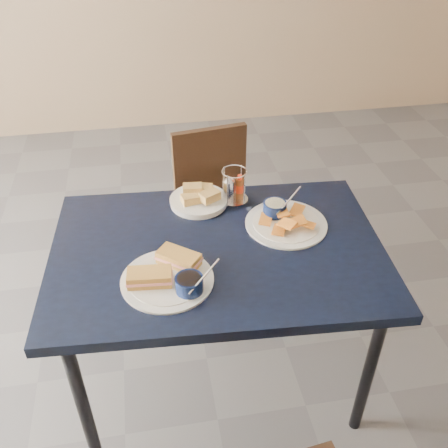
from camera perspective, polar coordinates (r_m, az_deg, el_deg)
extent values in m
plane|color=#535459|center=(2.37, -2.00, -15.11)|extent=(6.00, 6.00, 0.00)
cube|color=black|center=(1.77, -0.74, -3.21)|extent=(1.22, 0.85, 0.04)
cylinder|color=black|center=(1.85, -15.60, -20.07)|extent=(0.04, 0.04, 0.71)
cylinder|color=black|center=(1.96, 16.27, -15.70)|extent=(0.04, 0.04, 0.71)
cylinder|color=black|center=(2.25, -14.86, -6.83)|extent=(0.04, 0.04, 0.71)
cylinder|color=black|center=(2.35, 10.37, -4.01)|extent=(0.04, 0.04, 0.71)
cube|color=black|center=(2.52, -0.45, 0.81)|extent=(0.43, 0.41, 0.04)
cylinder|color=black|center=(2.52, -3.32, -5.16)|extent=(0.03, 0.03, 0.37)
cylinder|color=black|center=(2.56, 3.49, -4.38)|extent=(0.03, 0.03, 0.37)
cylinder|color=black|center=(2.74, -4.08, -1.20)|extent=(0.03, 0.03, 0.37)
cylinder|color=black|center=(2.78, 2.19, -0.54)|extent=(0.03, 0.03, 0.37)
cube|color=black|center=(2.54, -1.09, 6.88)|extent=(0.38, 0.09, 0.40)
cylinder|color=white|center=(1.63, -6.50, -6.35)|extent=(0.30, 0.30, 0.01)
cylinder|color=white|center=(1.63, -6.51, -6.21)|extent=(0.25, 0.25, 0.00)
cube|color=gold|center=(1.61, -8.50, -6.03)|extent=(0.15, 0.08, 0.04)
cube|color=pink|center=(1.61, -8.49, -6.15)|extent=(0.15, 0.09, 0.01)
cube|color=gold|center=(1.66, -5.21, -3.94)|extent=(0.15, 0.14, 0.04)
cube|color=pink|center=(1.67, -5.20, -4.05)|extent=(0.16, 0.15, 0.01)
cylinder|color=#0A1437|center=(1.57, -4.00, -6.85)|extent=(0.09, 0.09, 0.05)
cylinder|color=black|center=(1.56, -4.03, -6.42)|extent=(0.08, 0.08, 0.01)
cylinder|color=silver|center=(1.53, -2.30, -6.00)|extent=(0.11, 0.07, 0.08)
cylinder|color=white|center=(1.87, 7.11, 0.04)|extent=(0.30, 0.30, 0.01)
cylinder|color=white|center=(1.87, 7.12, 0.18)|extent=(0.25, 0.25, 0.00)
cube|color=orange|center=(1.86, 4.79, 0.42)|extent=(0.07, 0.08, 0.02)
cube|color=orange|center=(1.81, 6.31, -0.69)|extent=(0.07, 0.08, 0.01)
cube|color=orange|center=(1.91, 8.32, 1.37)|extent=(0.07, 0.08, 0.02)
cube|color=orange|center=(1.84, 9.38, -0.13)|extent=(0.08, 0.07, 0.02)
cube|color=orange|center=(1.83, 8.33, 0.00)|extent=(0.07, 0.05, 0.03)
cube|color=orange|center=(1.81, 7.19, -0.23)|extent=(0.07, 0.08, 0.03)
cube|color=orange|center=(1.86, 6.65, 1.28)|extent=(0.05, 0.07, 0.01)
cylinder|color=#0A1437|center=(1.89, 5.82, 1.80)|extent=(0.09, 0.09, 0.05)
cylinder|color=#BEB590|center=(1.88, 5.85, 2.19)|extent=(0.08, 0.08, 0.01)
cylinder|color=silver|center=(1.86, 7.39, 2.66)|extent=(0.11, 0.07, 0.08)
cylinder|color=white|center=(1.97, -2.91, 2.57)|extent=(0.22, 0.22, 0.02)
cylinder|color=white|center=(1.97, -2.92, 2.83)|extent=(0.18, 0.18, 0.00)
cube|color=tan|center=(1.94, -3.74, 2.88)|extent=(0.08, 0.06, 0.03)
cube|color=tan|center=(1.98, -2.48, 3.96)|extent=(0.09, 0.07, 0.03)
cube|color=tan|center=(1.93, -1.65, 3.22)|extent=(0.09, 0.08, 0.03)
cube|color=tan|center=(1.96, -3.61, 3.99)|extent=(0.08, 0.06, 0.03)
cylinder|color=silver|center=(1.99, 1.16, 2.87)|extent=(0.11, 0.11, 0.01)
cylinder|color=silver|center=(1.99, 1.97, 5.12)|extent=(0.01, 0.01, 0.13)
cylinder|color=silver|center=(1.98, 0.03, 4.95)|extent=(0.01, 0.01, 0.13)
cylinder|color=silver|center=(1.92, 0.38, 3.90)|extent=(0.01, 0.01, 0.13)
cylinder|color=silver|center=(1.94, 2.37, 4.08)|extent=(0.01, 0.01, 0.13)
torus|color=silver|center=(1.93, 1.21, 6.03)|extent=(0.10, 0.10, 0.00)
cylinder|color=silver|center=(1.97, 0.55, 3.91)|extent=(0.05, 0.05, 0.08)
cone|color=silver|center=(1.94, 0.56, 5.24)|extent=(0.04, 0.04, 0.02)
cylinder|color=brown|center=(1.98, 1.78, 4.10)|extent=(0.03, 0.03, 0.08)
cylinder|color=#AE2209|center=(1.98, 1.78, 4.10)|extent=(0.03, 0.03, 0.03)
cylinder|color=#AE2209|center=(1.95, 1.81, 5.38)|extent=(0.02, 0.02, 0.02)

